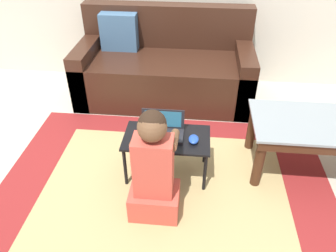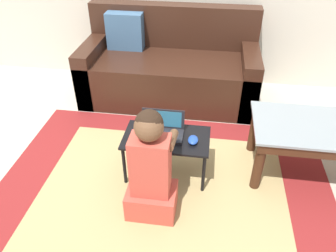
{
  "view_description": "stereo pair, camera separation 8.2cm",
  "coord_description": "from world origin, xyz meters",
  "px_view_note": "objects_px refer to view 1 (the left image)",
  "views": [
    {
      "loc": [
        0.18,
        -1.65,
        1.74
      ],
      "look_at": [
        -0.0,
        0.21,
        0.4
      ],
      "focal_mm": 35.0,
      "sensor_mm": 36.0,
      "label": 1
    },
    {
      "loc": [
        0.26,
        -1.64,
        1.74
      ],
      "look_at": [
        -0.0,
        0.21,
        0.4
      ],
      "focal_mm": 35.0,
      "sensor_mm": 36.0,
      "label": 2
    }
  ],
  "objects_px": {
    "coffee_table": "(324,130)",
    "laptop": "(162,131)",
    "computer_mouse": "(194,139)",
    "laptop_desk": "(167,141)",
    "person_seated": "(154,171)",
    "couch": "(164,69)"
  },
  "relations": [
    {
      "from": "coffee_table",
      "to": "laptop",
      "type": "relative_size",
      "value": 3.4
    },
    {
      "from": "laptop",
      "to": "computer_mouse",
      "type": "relative_size",
      "value": 2.94
    },
    {
      "from": "laptop_desk",
      "to": "computer_mouse",
      "type": "height_order",
      "value": "computer_mouse"
    },
    {
      "from": "laptop_desk",
      "to": "person_seated",
      "type": "distance_m",
      "value": 0.37
    },
    {
      "from": "laptop",
      "to": "person_seated",
      "type": "xyz_separation_m",
      "value": [
        -0.01,
        -0.39,
        -0.02
      ]
    },
    {
      "from": "coffee_table",
      "to": "laptop",
      "type": "distance_m",
      "value": 1.15
    },
    {
      "from": "coffee_table",
      "to": "computer_mouse",
      "type": "bearing_deg",
      "value": -168.23
    },
    {
      "from": "couch",
      "to": "laptop",
      "type": "relative_size",
      "value": 5.64
    },
    {
      "from": "laptop_desk",
      "to": "person_seated",
      "type": "height_order",
      "value": "person_seated"
    },
    {
      "from": "couch",
      "to": "computer_mouse",
      "type": "xyz_separation_m",
      "value": [
        0.34,
        -1.21,
        0.06
      ]
    },
    {
      "from": "computer_mouse",
      "to": "person_seated",
      "type": "xyz_separation_m",
      "value": [
        -0.23,
        -0.33,
        -0.0
      ]
    },
    {
      "from": "couch",
      "to": "coffee_table",
      "type": "relative_size",
      "value": 1.66
    },
    {
      "from": "laptop_desk",
      "to": "computer_mouse",
      "type": "relative_size",
      "value": 5.95
    },
    {
      "from": "coffee_table",
      "to": "person_seated",
      "type": "xyz_separation_m",
      "value": [
        -1.15,
        -0.53,
        -0.0
      ]
    },
    {
      "from": "couch",
      "to": "computer_mouse",
      "type": "height_order",
      "value": "couch"
    },
    {
      "from": "coffee_table",
      "to": "person_seated",
      "type": "height_order",
      "value": "person_seated"
    },
    {
      "from": "computer_mouse",
      "to": "person_seated",
      "type": "distance_m",
      "value": 0.41
    },
    {
      "from": "laptop_desk",
      "to": "couch",
      "type": "bearing_deg",
      "value": 97.13
    },
    {
      "from": "laptop_desk",
      "to": "person_seated",
      "type": "bearing_deg",
      "value": -96.56
    },
    {
      "from": "laptop_desk",
      "to": "laptop",
      "type": "xyz_separation_m",
      "value": [
        -0.03,
        0.02,
        0.07
      ]
    },
    {
      "from": "couch",
      "to": "person_seated",
      "type": "height_order",
      "value": "couch"
    },
    {
      "from": "coffee_table",
      "to": "laptop_desk",
      "type": "distance_m",
      "value": 1.12
    }
  ]
}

